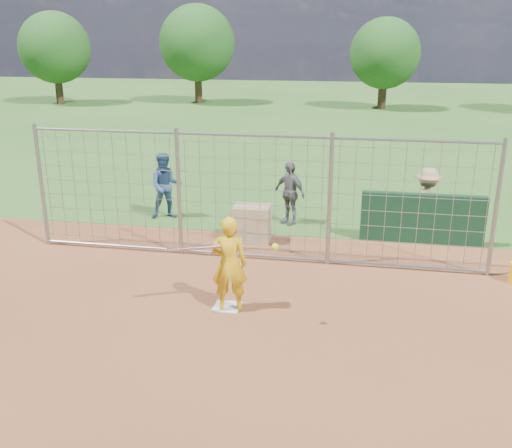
% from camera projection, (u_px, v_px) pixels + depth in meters
% --- Properties ---
extents(ground, '(100.00, 100.00, 0.00)m').
position_uv_depth(ground, '(230.00, 302.00, 9.66)').
color(ground, '#2D591E').
rests_on(ground, ground).
extents(infield_dirt, '(18.00, 18.00, 0.00)m').
position_uv_depth(infield_dirt, '(172.00, 410.00, 6.86)').
color(infield_dirt, brown).
rests_on(infield_dirt, ground).
extents(home_plate, '(0.43, 0.43, 0.02)m').
position_uv_depth(home_plate, '(227.00, 307.00, 9.47)').
color(home_plate, silver).
rests_on(home_plate, ground).
extents(dugout_wall, '(2.60, 0.20, 1.10)m').
position_uv_depth(dugout_wall, '(422.00, 219.00, 12.24)').
color(dugout_wall, '#11381E').
rests_on(dugout_wall, ground).
extents(batter, '(0.65, 0.49, 1.60)m').
position_uv_depth(batter, '(229.00, 264.00, 9.15)').
color(batter, gold).
rests_on(batter, ground).
extents(bystander_a, '(0.96, 0.86, 1.62)m').
position_uv_depth(bystander_a, '(166.00, 186.00, 13.87)').
color(bystander_a, navy).
rests_on(bystander_a, ground).
extents(bystander_b, '(0.94, 0.81, 1.52)m').
position_uv_depth(bystander_b, '(289.00, 193.00, 13.49)').
color(bystander_b, '#5D5E62').
rests_on(bystander_b, ground).
extents(bystander_c, '(1.09, 0.73, 1.57)m').
position_uv_depth(bystander_c, '(426.00, 203.00, 12.55)').
color(bystander_c, '#9C8855').
rests_on(bystander_c, ground).
extents(equipment_bin, '(0.82, 0.58, 0.80)m').
position_uv_depth(equipment_bin, '(252.00, 224.00, 12.39)').
color(equipment_bin, tan).
rests_on(equipment_bin, ground).
extents(equipment_in_play, '(1.77, 0.51, 0.30)m').
position_uv_depth(equipment_in_play, '(213.00, 248.00, 8.77)').
color(equipment_in_play, silver).
rests_on(equipment_in_play, ground).
extents(backstop_fence, '(9.08, 0.08, 2.60)m').
position_uv_depth(backstop_fence, '(252.00, 199.00, 11.13)').
color(backstop_fence, gray).
rests_on(backstop_fence, ground).
extents(tree_line, '(44.66, 6.72, 6.48)m').
position_uv_depth(tree_line, '(388.00, 46.00, 34.17)').
color(tree_line, '#3F2B19').
rests_on(tree_line, ground).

